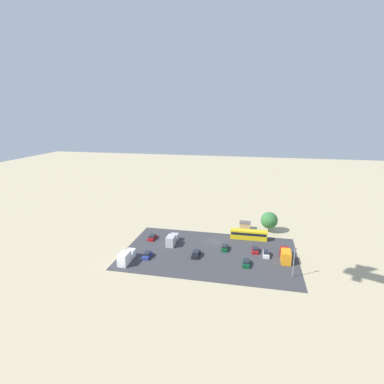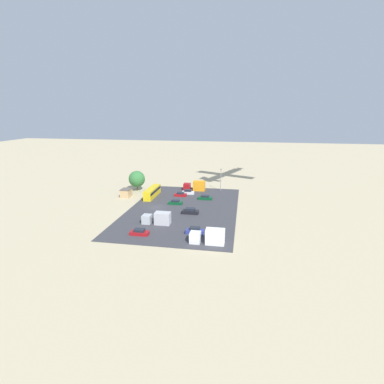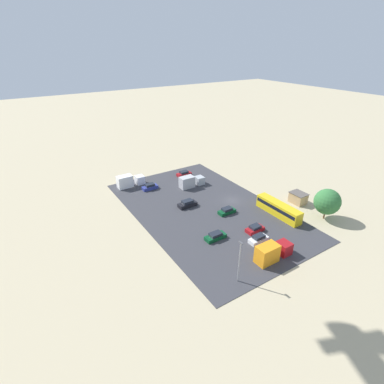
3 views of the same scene
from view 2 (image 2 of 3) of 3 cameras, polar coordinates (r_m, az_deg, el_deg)
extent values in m
plane|color=tan|center=(90.47, -6.90, -3.00)|extent=(400.00, 400.00, 0.00)
cube|color=#38383D|center=(88.46, -1.70, -3.29)|extent=(51.22, 31.40, 0.08)
cube|color=tan|center=(103.18, -12.43, -0.20)|extent=(3.74, 2.99, 2.60)
cube|color=#59514C|center=(102.83, -12.47, 0.53)|extent=(3.98, 3.23, 0.12)
cube|color=gold|center=(101.56, -7.59, -0.04)|extent=(11.91, 2.49, 3.03)
cube|color=black|center=(101.42, -7.60, 0.26)|extent=(11.44, 2.53, 0.85)
cube|color=#0C4723|center=(92.95, -3.17, -2.09)|extent=(1.81, 4.22, 0.82)
cube|color=#1E232D|center=(92.74, -3.18, -1.67)|extent=(1.52, 2.36, 0.60)
cube|color=maroon|center=(101.54, -2.20, -0.57)|extent=(1.92, 4.05, 0.82)
cube|color=#1E232D|center=(101.35, -2.20, -0.18)|extent=(1.61, 2.27, 0.60)
cube|color=#0C4723|center=(97.89, 2.52, -1.18)|extent=(1.88, 4.51, 0.82)
cube|color=#1E232D|center=(97.69, 2.52, -0.78)|extent=(1.58, 2.53, 0.60)
cube|color=black|center=(84.47, -0.33, -3.83)|extent=(1.99, 4.66, 0.95)
cube|color=#1E232D|center=(84.20, -0.33, -3.30)|extent=(1.67, 2.61, 0.70)
cube|color=silver|center=(104.14, -0.75, -0.13)|extent=(1.80, 4.18, 0.91)
cube|color=#1E232D|center=(103.93, -0.75, 0.29)|extent=(1.51, 2.34, 0.66)
cube|color=navy|center=(71.31, 0.55, -7.56)|extent=(1.81, 4.27, 0.91)
cube|color=#1E232D|center=(71.01, 0.55, -6.97)|extent=(1.52, 2.39, 0.67)
cube|color=maroon|center=(71.75, -9.97, -7.70)|extent=(1.93, 4.35, 0.82)
cube|color=#1E232D|center=(71.48, -9.99, -7.18)|extent=(1.62, 2.44, 0.60)
cube|color=silver|center=(66.55, 0.61, -8.62)|extent=(2.47, 2.33, 2.34)
cube|color=white|center=(65.84, 4.42, -8.47)|extent=(2.47, 4.13, 3.35)
cube|color=maroon|center=(109.18, -0.95, 1.02)|extent=(2.55, 2.36, 2.44)
cube|color=orange|center=(108.31, 1.36, 1.18)|extent=(2.55, 4.19, 3.49)
cube|color=#ADB2B7|center=(78.24, -8.59, -5.11)|extent=(2.42, 2.22, 2.20)
cube|color=#B2B2B7|center=(76.88, -5.62, -5.01)|extent=(2.42, 3.95, 3.15)
cylinder|color=brown|center=(110.33, -10.38, 0.80)|extent=(0.36, 0.36, 2.17)
sphere|color=#337038|center=(109.57, -10.46, 2.46)|extent=(5.84, 5.84, 5.84)
cylinder|color=gray|center=(107.96, 5.50, 2.23)|extent=(0.20, 0.20, 7.75)
cube|color=#4C4C51|center=(107.12, 5.56, 4.35)|extent=(0.90, 0.28, 0.20)
camera|label=1|loc=(114.36, 46.64, 17.04)|focal=28.00mm
camera|label=3|loc=(134.75, 19.16, 17.99)|focal=28.00mm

